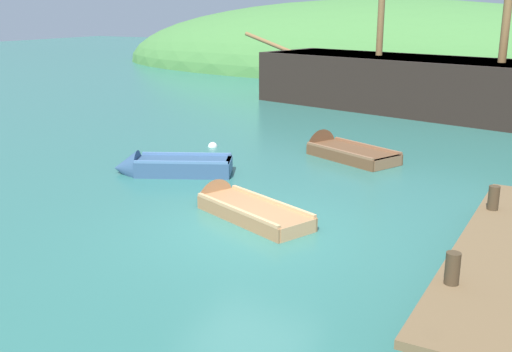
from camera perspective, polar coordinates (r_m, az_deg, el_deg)
ground_plane at (r=11.85m, az=-0.59°, el=-5.13°), size 120.00×120.00×0.00m
shore_hill at (r=44.74m, az=11.25°, el=9.94°), size 41.42×20.46×9.50m
sailing_ship at (r=25.70m, az=17.08°, el=7.44°), size 18.52×7.44×11.57m
rowboat_outer_right at (r=12.84m, az=-1.74°, el=-3.07°), size 3.45×2.14×0.95m
rowboat_portside at (r=17.89m, az=7.70°, el=2.22°), size 3.46×2.39×1.15m
rowboat_near_dock at (r=15.91m, az=-8.27°, el=0.71°), size 3.16×2.22×0.95m
buoy_white at (r=18.91m, az=-4.09°, el=2.76°), size 0.29×0.29×0.29m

